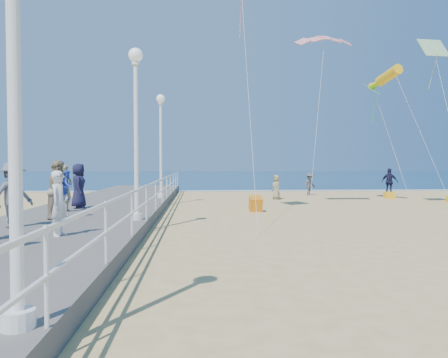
{
  "coord_description": "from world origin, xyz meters",
  "views": [
    {
      "loc": [
        -3.44,
        -13.7,
        2.15
      ],
      "look_at": [
        -2.5,
        2.0,
        1.6
      ],
      "focal_mm": 35.0,
      "sensor_mm": 36.0,
      "label": 1
    }
  ],
  "objects": [
    {
      "name": "boardwalk",
      "position": [
        -7.5,
        0.0,
        0.2
      ],
      "size": [
        5.0,
        44.0,
        0.4
      ],
      "primitive_type": "cube",
      "color": "slate",
      "rests_on": "ground"
    },
    {
      "name": "beach_walker_c",
      "position": [
        1.28,
        12.32,
        0.74
      ],
      "size": [
        0.66,
        0.83,
        1.49
      ],
      "primitive_type": "imported",
      "rotation": [
        0.0,
        0.0,
        -1.28
      ],
      "color": "gray",
      "rests_on": "ground"
    },
    {
      "name": "spectator_2",
      "position": [
        -8.48,
        -1.52,
        1.3
      ],
      "size": [
        1.19,
        1.34,
        1.8
      ],
      "primitive_type": "imported",
      "rotation": [
        0.0,
        0.0,
        1.01
      ],
      "color": "slate",
      "rests_on": "boardwalk"
    },
    {
      "name": "spectator_4",
      "position": [
        -8.13,
        3.74,
        1.28
      ],
      "size": [
        0.72,
        0.95,
        1.76
      ],
      "primitive_type": "imported",
      "rotation": [
        0.0,
        0.0,
        1.77
      ],
      "color": "#161631",
      "rests_on": "boardwalk"
    },
    {
      "name": "beach_walker_b",
      "position": [
        9.63,
        15.31,
        0.92
      ],
      "size": [
        1.11,
        1.05,
        1.84
      ],
      "primitive_type": "imported",
      "rotation": [
        0.0,
        0.0,
        2.42
      ],
      "color": "#1C1B3B",
      "rests_on": "ground"
    },
    {
      "name": "kite_diamond_green",
      "position": [
        6.61,
        10.81,
        6.34
      ],
      "size": [
        1.51,
        1.56,
        0.71
      ],
      "primitive_type": "cube",
      "rotation": [
        0.61,
        0.0,
        0.95
      ],
      "color": "green"
    },
    {
      "name": "kite_diamond_multi",
      "position": [
        8.03,
        7.11,
        7.81
      ],
      "size": [
        1.35,
        0.94,
        1.01
      ],
      "primitive_type": "cube",
      "rotation": [
        0.9,
        0.0,
        0.1
      ],
      "color": "blue"
    },
    {
      "name": "spectator_1",
      "position": [
        -7.83,
        0.4,
        1.33
      ],
      "size": [
        0.93,
        1.06,
        1.86
      ],
      "primitive_type": "imported",
      "rotation": [
        0.0,
        0.0,
        1.29
      ],
      "color": "gray",
      "rests_on": "boardwalk"
    },
    {
      "name": "toddler_held",
      "position": [
        -6.63,
        -2.83,
        1.62
      ],
      "size": [
        0.35,
        0.41,
        0.74
      ],
      "primitive_type": "imported",
      "rotation": [
        0.0,
        0.0,
        1.34
      ],
      "color": "blue",
      "rests_on": "boardwalk"
    },
    {
      "name": "spectator_6",
      "position": [
        -8.26,
        2.47,
        1.26
      ],
      "size": [
        0.63,
        0.74,
        1.71
      ],
      "primitive_type": "imported",
      "rotation": [
        0.0,
        0.0,
        1.15
      ],
      "color": "#847F5B",
      "rests_on": "boardwalk"
    },
    {
      "name": "ground",
      "position": [
        0.0,
        0.0,
        0.0
      ],
      "size": [
        160.0,
        160.0,
        0.0
      ],
      "primitive_type": "plane",
      "color": "#DCBC73",
      "rests_on": "ground"
    },
    {
      "name": "woman_holding_toddler",
      "position": [
        -6.78,
        -2.98,
        1.19
      ],
      "size": [
        0.5,
        0.65,
        1.59
      ],
      "primitive_type": "imported",
      "rotation": [
        0.0,
        0.0,
        1.34
      ],
      "color": "silver",
      "rests_on": "boardwalk"
    },
    {
      "name": "surf_line",
      "position": [
        0.0,
        20.5,
        0.03
      ],
      "size": [
        160.0,
        1.2,
        0.04
      ],
      "primitive_type": "cube",
      "color": "silver",
      "rests_on": "ground"
    },
    {
      "name": "lamp_post_far",
      "position": [
        -5.35,
        9.0,
        3.66
      ],
      "size": [
        0.44,
        0.44,
        5.32
      ],
      "color": "white",
      "rests_on": "boardwalk"
    },
    {
      "name": "lamp_post_near",
      "position": [
        -5.35,
        -9.0,
        3.66
      ],
      "size": [
        0.44,
        0.44,
        5.32
      ],
      "color": "white",
      "rests_on": "boardwalk"
    },
    {
      "name": "ocean",
      "position": [
        0.0,
        65.0,
        0.01
      ],
      "size": [
        160.0,
        90.0,
        0.05
      ],
      "primitive_type": "cube",
      "color": "navy",
      "rests_on": "ground"
    },
    {
      "name": "kite_parafoil",
      "position": [
        2.77,
        7.62,
        8.35
      ],
      "size": [
        2.78,
        0.94,
        0.65
      ],
      "primitive_type": null,
      "rotation": [
        0.44,
        0.0,
        0.0
      ],
      "color": "red"
    },
    {
      "name": "beach_walker_a",
      "position": [
        4.16,
        15.56,
        0.76
      ],
      "size": [
        1.13,
        1.04,
        1.53
      ],
      "primitive_type": "imported",
      "rotation": [
        0.0,
        0.0,
        0.63
      ],
      "color": "#505055",
      "rests_on": "ground"
    },
    {
      "name": "box_kite",
      "position": [
        -0.87,
        5.63,
        0.3
      ],
      "size": [
        0.57,
        0.73,
        0.74
      ],
      "primitive_type": "cube",
      "rotation": [
        0.31,
        0.0,
        0.03
      ],
      "color": "#DA470C",
      "rests_on": "ground"
    },
    {
      "name": "beach_chair_left",
      "position": [
        8.4,
        12.63,
        0.2
      ],
      "size": [
        0.55,
        0.55,
        0.4
      ],
      "primitive_type": "cube",
      "color": "#FDAF1A",
      "rests_on": "ground"
    },
    {
      "name": "kite_windsock",
      "position": [
        6.86,
        9.44,
        6.92
      ],
      "size": [
        1.06,
        2.98,
        1.15
      ],
      "primitive_type": "cylinder",
      "rotation": [
        1.36,
        0.0,
        0.17
      ],
      "color": "#ECAB13"
    },
    {
      "name": "railing",
      "position": [
        -5.05,
        0.0,
        1.25
      ],
      "size": [
        0.05,
        42.0,
        0.55
      ],
      "color": "white",
      "rests_on": "boardwalk"
    },
    {
      "name": "lamp_post_mid",
      "position": [
        -5.35,
        0.0,
        3.66
      ],
      "size": [
        0.44,
        0.44,
        5.32
      ],
      "color": "white",
      "rests_on": "boardwalk"
    }
  ]
}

